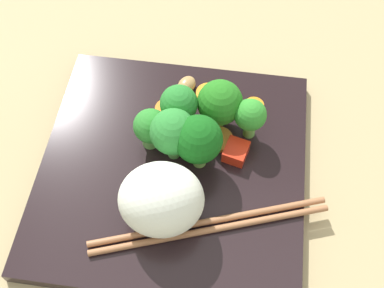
# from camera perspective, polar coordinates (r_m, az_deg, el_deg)

# --- Properties ---
(ground_plane) EXTENTS (1.10, 1.10, 0.02)m
(ground_plane) POSITION_cam_1_polar(r_m,az_deg,el_deg) (0.51, -2.20, -3.92)
(ground_plane) COLOR tan
(square_plate) EXTENTS (0.26, 0.26, 0.02)m
(square_plate) POSITION_cam_1_polar(r_m,az_deg,el_deg) (0.50, -2.26, -2.97)
(square_plate) COLOR black
(square_plate) RESTS_ON ground_plane
(rice_mound) EXTENTS (0.09, 0.08, 0.07)m
(rice_mound) POSITION_cam_1_polar(r_m,az_deg,el_deg) (0.44, -3.36, -6.49)
(rice_mound) COLOR white
(rice_mound) RESTS_ON square_plate
(broccoli_floret_0) EXTENTS (0.04, 0.04, 0.06)m
(broccoli_floret_0) POSITION_cam_1_polar(r_m,az_deg,el_deg) (0.49, -1.83, 4.54)
(broccoli_floret_0) COLOR #529343
(broccoli_floret_0) RESTS_ON square_plate
(broccoli_floret_1) EXTENTS (0.05, 0.05, 0.07)m
(broccoli_floret_1) POSITION_cam_1_polar(r_m,az_deg,el_deg) (0.46, 0.73, 0.47)
(broccoli_floret_1) COLOR #6E9F44
(broccoli_floret_1) RESTS_ON square_plate
(broccoli_floret_2) EXTENTS (0.05, 0.05, 0.06)m
(broccoli_floret_2) POSITION_cam_1_polar(r_m,az_deg,el_deg) (0.46, -2.00, 1.33)
(broccoli_floret_2) COLOR #57A348
(broccoli_floret_2) RESTS_ON square_plate
(broccoli_floret_3) EXTENTS (0.03, 0.03, 0.05)m
(broccoli_floret_3) POSITION_cam_1_polar(r_m,az_deg,el_deg) (0.48, -4.83, 1.94)
(broccoli_floret_3) COLOR #63A44B
(broccoli_floret_3) RESTS_ON square_plate
(broccoli_floret_4) EXTENTS (0.05, 0.05, 0.06)m
(broccoli_floret_4) POSITION_cam_1_polar(r_m,az_deg,el_deg) (0.49, 3.25, 4.78)
(broccoli_floret_4) COLOR #569239
(broccoli_floret_4) RESTS_ON square_plate
(broccoli_floret_5) EXTENTS (0.03, 0.03, 0.05)m
(broccoli_floret_5) POSITION_cam_1_polar(r_m,az_deg,el_deg) (0.49, 6.80, 3.24)
(broccoli_floret_5) COLOR #77BF51
(broccoli_floret_5) RESTS_ON square_plate
(carrot_slice_0) EXTENTS (0.04, 0.04, 0.01)m
(carrot_slice_0) POSITION_cam_1_polar(r_m,az_deg,el_deg) (0.54, 1.94, 5.81)
(carrot_slice_0) COLOR orange
(carrot_slice_0) RESTS_ON square_plate
(carrot_slice_1) EXTENTS (0.03, 0.03, 0.00)m
(carrot_slice_1) POSITION_cam_1_polar(r_m,az_deg,el_deg) (0.53, -0.61, 4.01)
(carrot_slice_1) COLOR orange
(carrot_slice_1) RESTS_ON square_plate
(carrot_slice_2) EXTENTS (0.04, 0.04, 0.01)m
(carrot_slice_2) POSITION_cam_1_polar(r_m,az_deg,el_deg) (0.52, -2.94, 3.99)
(carrot_slice_2) COLOR orange
(carrot_slice_2) RESTS_ON square_plate
(carrot_slice_3) EXTENTS (0.03, 0.03, 0.01)m
(carrot_slice_3) POSITION_cam_1_polar(r_m,az_deg,el_deg) (0.51, 0.51, 1.24)
(carrot_slice_3) COLOR orange
(carrot_slice_3) RESTS_ON square_plate
(carrot_slice_4) EXTENTS (0.03, 0.03, 0.01)m
(carrot_slice_4) POSITION_cam_1_polar(r_m,az_deg,el_deg) (0.53, 7.20, 4.35)
(carrot_slice_4) COLOR orange
(carrot_slice_4) RESTS_ON square_plate
(carrot_slice_5) EXTENTS (0.04, 0.04, 0.01)m
(carrot_slice_5) POSITION_cam_1_polar(r_m,az_deg,el_deg) (0.50, 3.13, 0.56)
(carrot_slice_5) COLOR #F79A36
(carrot_slice_5) RESTS_ON square_plate
(pepper_chunk_2) EXTENTS (0.03, 0.03, 0.01)m
(pepper_chunk_2) POSITION_cam_1_polar(r_m,az_deg,el_deg) (0.49, 5.14, -0.88)
(pepper_chunk_2) COLOR red
(pepper_chunk_2) RESTS_ON square_plate
(chicken_piece_0) EXTENTS (0.03, 0.03, 0.01)m
(chicken_piece_0) POSITION_cam_1_polar(r_m,az_deg,el_deg) (0.54, -0.75, 6.88)
(chicken_piece_0) COLOR tan
(chicken_piece_0) RESTS_ON square_plate
(chicken_piece_1) EXTENTS (0.03, 0.03, 0.02)m
(chicken_piece_1) POSITION_cam_1_polar(r_m,az_deg,el_deg) (0.53, 4.11, 5.77)
(chicken_piece_1) COLOR tan
(chicken_piece_1) RESTS_ON square_plate
(chopstick_pair) EXTENTS (0.22, 0.09, 0.01)m
(chopstick_pair) POSITION_cam_1_polar(r_m,az_deg,el_deg) (0.46, 2.06, -9.48)
(chopstick_pair) COLOR #A56943
(chopstick_pair) RESTS_ON square_plate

